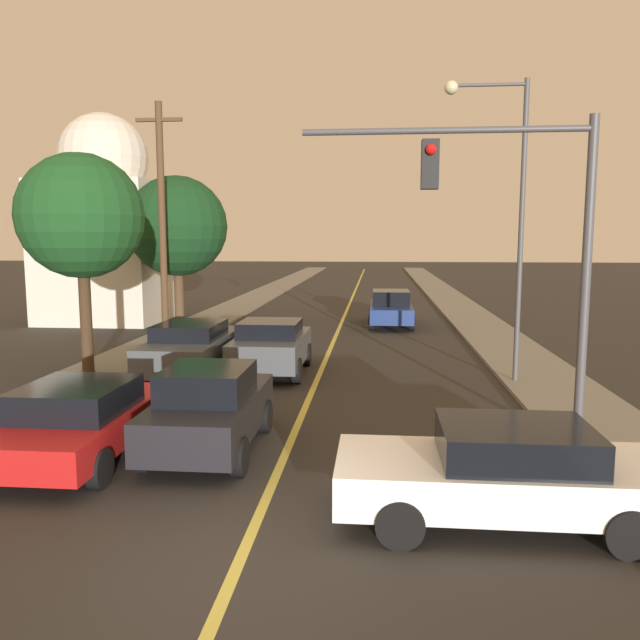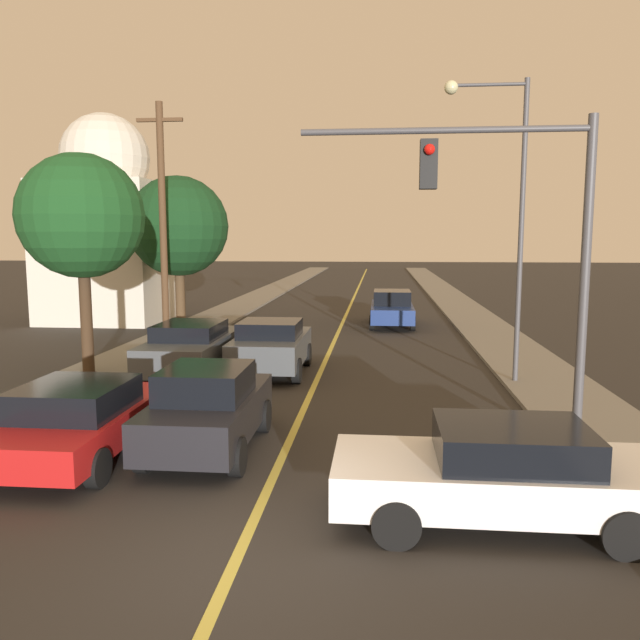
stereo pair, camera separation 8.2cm
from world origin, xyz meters
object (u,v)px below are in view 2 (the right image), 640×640
at_px(car_far_oncoming, 392,308).
at_px(tree_left_far, 81,217).
at_px(domed_building_left, 108,227).
at_px(streetlamp_right, 504,192).
at_px(car_near_lane_second, 271,346).
at_px(utility_pole_left, 163,223).
at_px(car_near_lane_front, 208,408).
at_px(car_outer_lane_front, 79,418).
at_px(car_outer_lane_second, 192,347).
at_px(tree_left_near, 178,227).
at_px(traffic_signal_mast, 517,222).
at_px(car_crossing_right, 501,473).

height_order(car_far_oncoming, tree_left_far, tree_left_far).
bearing_deg(domed_building_left, streetlamp_right, -36.31).
height_order(car_far_oncoming, streetlamp_right, streetlamp_right).
relative_size(car_near_lane_second, domed_building_left, 0.40).
distance_m(utility_pole_left, tree_left_far, 4.06).
xyz_separation_m(car_near_lane_front, car_near_lane_second, (0.00, 6.80, 0.01)).
height_order(car_outer_lane_front, utility_pole_left, utility_pole_left).
bearing_deg(car_near_lane_front, car_outer_lane_front, -166.10).
height_order(car_outer_lane_second, domed_building_left, domed_building_left).
bearing_deg(tree_left_far, car_far_oncoming, 51.74).
distance_m(car_far_oncoming, tree_left_near, 10.17).
relative_size(car_outer_lane_second, car_far_oncoming, 1.02).
bearing_deg(utility_pole_left, car_near_lane_second, -36.27).
xyz_separation_m(car_outer_lane_second, streetlamp_right, (8.68, -0.29, 4.35)).
relative_size(streetlamp_right, tree_left_near, 1.22).
bearing_deg(car_near_lane_front, car_near_lane_second, 90.00).
xyz_separation_m(car_outer_lane_second, car_far_oncoming, (6.00, 11.07, -0.03)).
distance_m(car_near_lane_second, streetlamp_right, 7.80).
bearing_deg(tree_left_near, car_near_lane_second, -56.84).
height_order(utility_pole_left, tree_left_far, utility_pole_left).
relative_size(car_near_lane_front, car_outer_lane_front, 0.88).
bearing_deg(utility_pole_left, car_far_oncoming, 42.97).
height_order(traffic_signal_mast, streetlamp_right, streetlamp_right).
distance_m(car_crossing_right, traffic_signal_mast, 4.98).
bearing_deg(car_far_oncoming, utility_pole_left, 42.97).
bearing_deg(domed_building_left, tree_left_far, -69.04).
relative_size(car_near_lane_front, car_crossing_right, 0.85).
height_order(streetlamp_right, tree_left_near, streetlamp_right).
bearing_deg(domed_building_left, car_near_lane_front, -61.31).
bearing_deg(car_outer_lane_second, tree_left_near, 110.04).
distance_m(car_outer_lane_second, car_far_oncoming, 12.59).
relative_size(car_outer_lane_second, car_crossing_right, 1.05).
xyz_separation_m(car_outer_lane_front, car_far_oncoming, (6.00, 17.99, 0.08)).
bearing_deg(streetlamp_right, tree_left_near, 142.57).
distance_m(car_outer_lane_second, tree_left_far, 4.82).
height_order(streetlamp_right, tree_left_far, streetlamp_right).
xyz_separation_m(car_outer_lane_second, tree_left_near, (-3.22, 8.81, 3.64)).
distance_m(car_near_lane_second, car_far_oncoming, 11.27).
xyz_separation_m(car_outer_lane_front, tree_left_near, (-3.22, 15.73, 3.76)).
distance_m(car_near_lane_front, car_far_oncoming, 17.83).
relative_size(car_near_lane_second, car_far_oncoming, 0.83).
relative_size(car_outer_lane_second, traffic_signal_mast, 0.79).
distance_m(car_far_oncoming, domed_building_left, 14.13).
relative_size(car_near_lane_second, car_outer_lane_second, 0.82).
distance_m(car_near_lane_front, traffic_signal_mast, 6.72).
relative_size(car_near_lane_second, tree_left_near, 0.60).
xyz_separation_m(car_near_lane_front, car_outer_lane_front, (-2.25, -0.56, -0.09)).
bearing_deg(car_crossing_right, car_outer_lane_front, 74.41).
bearing_deg(tree_left_near, traffic_signal_mast, -52.10).
bearing_deg(tree_left_near, car_far_oncoming, 13.75).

